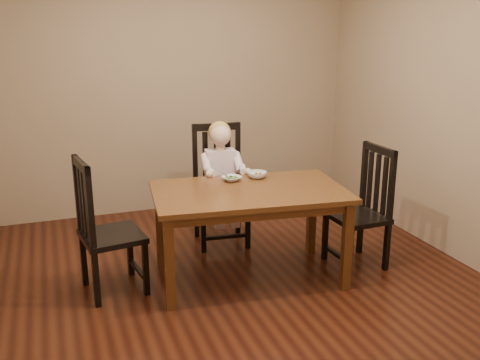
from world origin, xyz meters
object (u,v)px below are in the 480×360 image
object	(u,v)px
chair_right	(362,209)
bowl_veg	(257,175)
chair_child	(220,187)
dining_table	(249,200)
bowl_peas	(232,179)
chair_left	(104,230)
toddler	(221,172)

from	to	relation	value
chair_right	bowl_veg	world-z (taller)	chair_right
chair_child	chair_right	distance (m)	1.36
dining_table	bowl_peas	world-z (taller)	bowl_peas
chair_left	bowl_peas	bearing A→B (deg)	88.75
chair_child	bowl_veg	xyz separation A→B (m)	(0.16, -0.55, 0.25)
toddler	bowl_peas	xyz separation A→B (m)	(-0.07, -0.50, 0.08)
chair_left	chair_right	bearing A→B (deg)	75.32
dining_table	chair_left	world-z (taller)	chair_left
bowl_veg	bowl_peas	bearing A→B (deg)	-176.19
chair_child	chair_left	xyz separation A→B (m)	(-1.15, -0.70, -0.02)
chair_left	chair_right	world-z (taller)	chair_left
toddler	bowl_veg	size ratio (longest dim) A/B	3.71
toddler	bowl_peas	world-z (taller)	toddler
dining_table	chair_left	distance (m)	1.15
chair_child	chair_left	size ratio (longest dim) A/B	1.05
dining_table	bowl_veg	size ratio (longest dim) A/B	9.53
chair_right	toddler	size ratio (longest dim) A/B	1.66
bowl_peas	chair_child	bearing A→B (deg)	82.58
toddler	bowl_peas	size ratio (longest dim) A/B	4.00
chair_right	chair_child	bearing A→B (deg)	44.62
bowl_peas	bowl_veg	distance (m)	0.24
dining_table	toddler	world-z (taller)	toddler
dining_table	chair_child	distance (m)	0.85
chair_right	bowl_veg	xyz separation A→B (m)	(-0.83, 0.38, 0.29)
bowl_peas	bowl_veg	xyz separation A→B (m)	(0.24, 0.02, 0.01)
chair_left	chair_right	xyz separation A→B (m)	(2.14, -0.23, -0.02)
dining_table	bowl_peas	distance (m)	0.30
bowl_peas	toddler	bearing A→B (deg)	82.46
dining_table	chair_child	world-z (taller)	chair_child
toddler	chair_child	bearing A→B (deg)	-90.00
dining_table	chair_right	bearing A→B (deg)	-5.17
chair_left	toddler	bearing A→B (deg)	110.73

